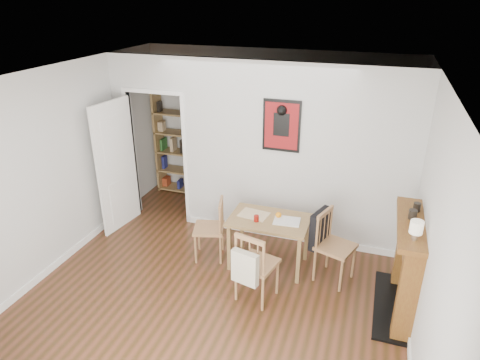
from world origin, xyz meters
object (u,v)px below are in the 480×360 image
(ceramic_jar_a, at_px, (413,214))
(orange_fruit, at_px, (278,215))
(dining_table, at_px, (269,225))
(chair_right, at_px, (334,246))
(fireplace, at_px, (408,265))
(red_glass, at_px, (256,218))
(notebook, at_px, (287,221))
(chair_front, at_px, (257,264))
(ceramic_jar_b, at_px, (417,207))
(chair_left, at_px, (209,229))
(mantel_lamp, at_px, (416,228))
(bookshelf, at_px, (178,143))

(ceramic_jar_a, bearing_deg, orange_fruit, 166.82)
(dining_table, xyz_separation_m, chair_right, (0.86, -0.04, -0.13))
(fireplace, height_order, red_glass, fireplace)
(notebook, bearing_deg, chair_front, -105.20)
(orange_fruit, bearing_deg, red_glass, -143.67)
(chair_right, height_order, ceramic_jar_b, ceramic_jar_b)
(chair_front, bearing_deg, ceramic_jar_a, 14.20)
(chair_left, bearing_deg, dining_table, 5.11)
(red_glass, xyz_separation_m, ceramic_jar_b, (1.86, 0.02, 0.46))
(dining_table, xyz_separation_m, mantel_lamp, (1.68, -0.73, 0.67))
(bookshelf, height_order, orange_fruit, bookshelf)
(bookshelf, relative_size, ceramic_jar_b, 18.72)
(red_glass, bearing_deg, chair_left, 176.74)
(chair_front, xyz_separation_m, orange_fruit, (0.06, 0.78, 0.27))
(orange_fruit, bearing_deg, ceramic_jar_b, -5.71)
(chair_right, height_order, fireplace, fireplace)
(red_glass, relative_size, orange_fruit, 1.06)
(fireplace, relative_size, ceramic_jar_a, 11.54)
(chair_front, height_order, mantel_lamp, mantel_lamp)
(dining_table, bearing_deg, ceramic_jar_b, -3.07)
(chair_left, distance_m, chair_front, 1.07)
(chair_left, distance_m, notebook, 1.10)
(red_glass, bearing_deg, notebook, 16.86)
(mantel_lamp, bearing_deg, fireplace, 85.08)
(chair_right, distance_m, chair_front, 1.06)
(chair_right, distance_m, notebook, 0.67)
(notebook, xyz_separation_m, mantel_lamp, (1.44, -0.74, 0.57))
(notebook, distance_m, ceramic_jar_b, 1.57)
(orange_fruit, xyz_separation_m, ceramic_jar_a, (1.56, -0.37, 0.47))
(chair_right, relative_size, orange_fruit, 11.96)
(fireplace, relative_size, notebook, 3.74)
(chair_front, bearing_deg, fireplace, 11.67)
(mantel_lamp, height_order, ceramic_jar_b, mantel_lamp)
(bookshelf, height_order, fireplace, bookshelf)
(chair_right, distance_m, orange_fruit, 0.80)
(chair_front, bearing_deg, chair_right, 39.26)
(fireplace, height_order, ceramic_jar_a, ceramic_jar_a)
(red_glass, relative_size, ceramic_jar_a, 0.77)
(chair_front, bearing_deg, orange_fruit, 85.27)
(chair_right, distance_m, red_glass, 1.04)
(fireplace, bearing_deg, chair_right, 158.97)
(fireplace, xyz_separation_m, ceramic_jar_b, (0.01, 0.27, 0.59))
(ceramic_jar_b, bearing_deg, mantel_lamp, -93.78)
(fireplace, distance_m, notebook, 1.52)
(chair_left, distance_m, bookshelf, 2.34)
(chair_front, xyz_separation_m, mantel_lamp, (1.64, -0.03, 0.81))
(dining_table, relative_size, bookshelf, 0.55)
(ceramic_jar_a, bearing_deg, ceramic_jar_b, 76.01)
(chair_front, xyz_separation_m, red_glass, (-0.18, 0.60, 0.27))
(chair_right, bearing_deg, red_glass, -175.77)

